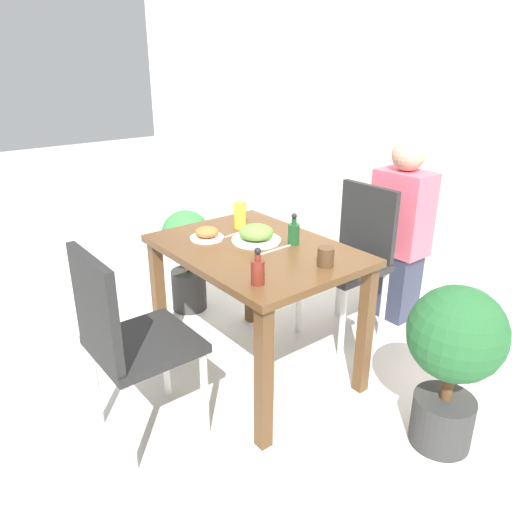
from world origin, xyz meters
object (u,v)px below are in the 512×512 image
Objects in this scene: chair_near at (126,336)px; food_plate at (256,234)px; condiment_bottle at (294,233)px; side_plate at (207,234)px; potted_plant_right at (454,352)px; juice_glass at (240,215)px; drink_cup at (326,257)px; sauce_bottle at (258,270)px; potted_plant_left at (187,252)px; person_figure at (400,232)px; chair_far at (353,253)px.

food_plate is at bearing -81.09° from chair_near.
food_plate is 0.19m from condiment_bottle.
potted_plant_right is (1.18, 0.44, -0.29)m from side_plate.
chair_near reaches higher than juice_glass.
juice_glass is (-0.67, 0.01, 0.03)m from drink_cup.
sauce_bottle is at bearing -37.54° from food_plate.
potted_plant_left is 1.38m from person_figure.
potted_plant_right is at bearing 6.80° from potted_plant_left.
condiment_bottle is 0.14× the size of person_figure.
juice_glass reaches higher than food_plate.
chair_far reaches higher than potted_plant_left.
side_plate is 1.07× the size of sauce_bottle.
food_plate is at bearing 43.79° from side_plate.
chair_far is at bearing 83.98° from food_plate.
potted_plant_left is 1.81m from potted_plant_right.
condiment_bottle is at bearing -170.69° from potted_plant_right.
drink_cup is 0.08× the size of person_figure.
sauce_bottle reaches higher than potted_plant_right.
condiment_bottle is at bearing 9.27° from juice_glass.
drink_cup is (0.63, 0.23, 0.02)m from side_plate.
side_plate is (-0.31, 0.61, 0.24)m from chair_near.
juice_glass is at bearing -115.60° from chair_far.
drink_cup is 0.12× the size of potted_plant_right.
sauce_bottle and condiment_bottle have the same top height.
person_figure is at bearing 108.17° from drink_cup.
food_plate is 1.56× the size of sauce_bottle.
potted_plant_right is at bearing -129.68° from chair_near.
sauce_bottle is (-0.04, -0.36, 0.02)m from drink_cup.
drink_cup is at bearing -14.01° from condiment_bottle.
chair_far is 3.63× the size of food_plate.
side_plate is 0.74m from potted_plant_left.
side_plate is 1.17× the size of juice_glass.
chair_near is 0.62m from sauce_bottle.
condiment_bottle reaches higher than side_plate.
chair_near is 10.39× the size of drink_cup.
potted_plant_left is at bearing -131.84° from person_figure.
chair_far is 0.62m from condiment_bottle.
sauce_bottle is 0.89m from potted_plant_right.
sauce_bottle is 1.00× the size of condiment_bottle.
potted_plant_right is at bearing -24.12° from chair_far.
side_plate is at bearing -160.12° from drink_cup.
potted_plant_right is at bearing 20.44° from side_plate.
juice_glass is at bearing 149.25° from sauce_bottle.
chair_near is at bearing -91.47° from condiment_bottle.
food_plate is 0.51m from sauce_bottle.
food_plate is 2.86× the size of drink_cup.
juice_glass is 0.92× the size of sauce_bottle.
person_figure is (0.11, 1.07, -0.19)m from food_plate.
side_plate is at bearing 167.45° from sauce_bottle.
side_plate is 0.15× the size of person_figure.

